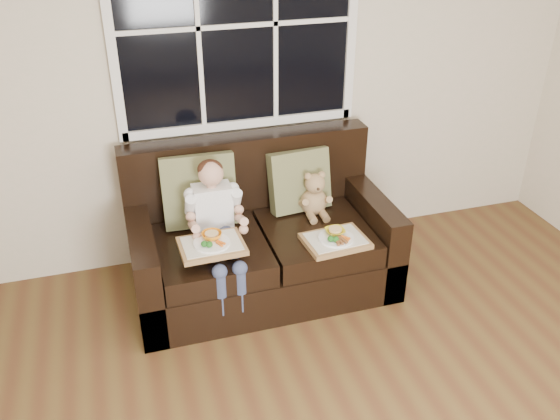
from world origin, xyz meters
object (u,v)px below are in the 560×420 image
object	(u,v)px
child	(216,217)
teddy_bear	(314,197)
tray_right	(335,239)
loveseat	(260,243)
tray_left	(212,244)

from	to	relation	value
child	teddy_bear	world-z (taller)	child
teddy_bear	tray_right	distance (m)	0.41
loveseat	child	xyz separation A→B (m)	(-0.31, -0.12, 0.32)
child	tray_left	size ratio (longest dim) A/B	2.03
loveseat	tray_right	distance (m)	0.56
loveseat	tray_right	bearing A→B (deg)	-41.86
teddy_bear	tray_right	size ratio (longest dim) A/B	0.79
child	tray_right	bearing A→B (deg)	-18.95
loveseat	teddy_bear	size ratio (longest dim) A/B	5.24
tray_left	tray_right	size ratio (longest dim) A/B	0.94
child	teddy_bear	distance (m)	0.73
tray_left	tray_right	xyz separation A→B (m)	(0.78, -0.02, -0.10)
child	tray_left	xyz separation A→B (m)	(-0.07, -0.22, -0.05)
loveseat	teddy_bear	distance (m)	0.48
teddy_bear	tray_left	distance (m)	0.87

